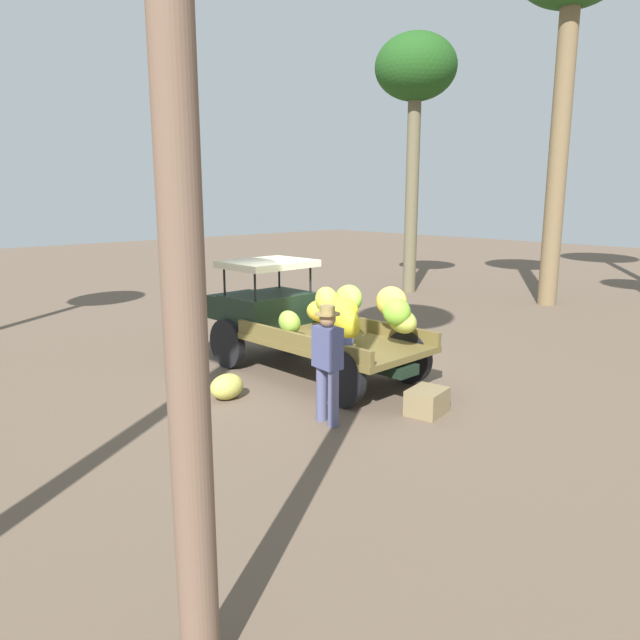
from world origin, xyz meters
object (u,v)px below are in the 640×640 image
(truck, at_px, (304,318))
(wooden_crate, at_px, (427,401))
(farmer, at_px, (328,357))
(loose_banana_bunch, at_px, (227,387))

(truck, height_order, wooden_crate, truck)
(farmer, xyz_separation_m, loose_banana_bunch, (1.75, 0.44, -0.73))
(wooden_crate, bearing_deg, farmer, 60.93)
(wooden_crate, xyz_separation_m, loose_banana_bunch, (2.45, 1.71, 0.01))
(wooden_crate, bearing_deg, truck, -2.62)
(truck, xyz_separation_m, farmer, (-2.06, 1.40, -0.02))
(farmer, distance_m, wooden_crate, 1.63)
(truck, bearing_deg, farmer, 144.44)
(truck, distance_m, farmer, 2.49)
(wooden_crate, bearing_deg, loose_banana_bunch, 34.95)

